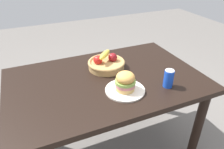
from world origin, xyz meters
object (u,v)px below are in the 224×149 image
at_px(plate, 125,90).
at_px(sandwich, 125,81).
at_px(soda_can, 169,78).
at_px(fruit_basket, 106,63).

relative_size(plate, sandwich, 1.95).
distance_m(plate, soda_can, 0.30).
distance_m(plate, fruit_basket, 0.34).
bearing_deg(soda_can, sandwich, 167.19).
relative_size(sandwich, soda_can, 1.07).
relative_size(plate, soda_can, 2.09).
distance_m(soda_can, fruit_basket, 0.50).
distance_m(plate, sandwich, 0.07).
height_order(plate, sandwich, sandwich).
bearing_deg(soda_can, fruit_basket, 125.30).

